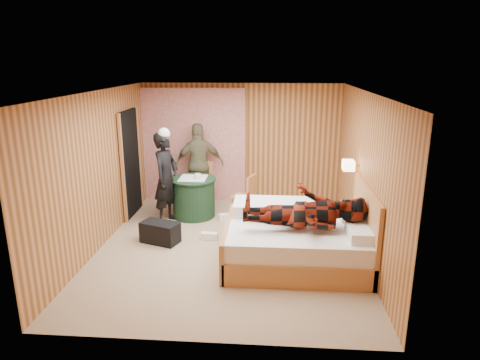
# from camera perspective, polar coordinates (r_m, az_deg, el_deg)

# --- Properties ---
(floor) EXTENTS (4.20, 5.00, 0.01)m
(floor) POSITION_cam_1_polar(r_m,az_deg,el_deg) (7.14, -1.40, -8.79)
(floor) COLOR tan
(floor) RESTS_ON ground
(ceiling) EXTENTS (4.20, 5.00, 0.01)m
(ceiling) POSITION_cam_1_polar(r_m,az_deg,el_deg) (6.51, -1.55, 11.65)
(ceiling) COLOR white
(ceiling) RESTS_ON wall_back
(wall_back) EXTENTS (4.20, 0.02, 2.50)m
(wall_back) POSITION_cam_1_polar(r_m,az_deg,el_deg) (9.14, 0.10, 4.97)
(wall_back) COLOR #C97E4D
(wall_back) RESTS_ON floor
(wall_left) EXTENTS (0.02, 5.00, 2.50)m
(wall_left) POSITION_cam_1_polar(r_m,az_deg,el_deg) (7.23, -18.27, 1.23)
(wall_left) COLOR #C97E4D
(wall_left) RESTS_ON floor
(wall_right) EXTENTS (0.02, 5.00, 2.50)m
(wall_right) POSITION_cam_1_polar(r_m,az_deg,el_deg) (6.84, 16.33, 0.57)
(wall_right) COLOR #C97E4D
(wall_right) RESTS_ON floor
(curtain) EXTENTS (2.20, 0.08, 2.40)m
(curtain) POSITION_cam_1_polar(r_m,az_deg,el_deg) (9.21, -6.17, 4.64)
(curtain) COLOR beige
(curtain) RESTS_ON floor
(doorway) EXTENTS (0.06, 0.90, 2.05)m
(doorway) POSITION_cam_1_polar(r_m,az_deg,el_deg) (8.54, -14.39, 2.14)
(doorway) COLOR black
(doorway) RESTS_ON floor
(wall_lamp) EXTENTS (0.26, 0.24, 0.16)m
(wall_lamp) POSITION_cam_1_polar(r_m,az_deg,el_deg) (7.22, 14.28, 1.92)
(wall_lamp) COLOR gold
(wall_lamp) RESTS_ON wall_right
(bed) EXTENTS (2.18, 1.72, 1.18)m
(bed) POSITION_cam_1_polar(r_m,az_deg,el_deg) (6.59, 8.01, -7.87)
(bed) COLOR tan
(bed) RESTS_ON floor
(nightstand) EXTENTS (0.38, 0.52, 0.50)m
(nightstand) POSITION_cam_1_polar(r_m,az_deg,el_deg) (7.63, 13.28, -5.46)
(nightstand) COLOR tan
(nightstand) RESTS_ON floor
(round_table) EXTENTS (0.88, 0.88, 0.78)m
(round_table) POSITION_cam_1_polar(r_m,az_deg,el_deg) (8.36, -6.19, -2.26)
(round_table) COLOR #1B3A20
(round_table) RESTS_ON floor
(chair_far) EXTENTS (0.55, 0.55, 0.93)m
(chair_far) POSITION_cam_1_polar(r_m,az_deg,el_deg) (8.96, -5.23, -0.01)
(chair_far) COLOR tan
(chair_far) RESTS_ON floor
(chair_near) EXTENTS (0.49, 0.49, 0.85)m
(chair_near) POSITION_cam_1_polar(r_m,az_deg,el_deg) (8.22, 0.90, -1.75)
(chair_near) COLOR tan
(chair_near) RESTS_ON floor
(duffel_bag) EXTENTS (0.70, 0.52, 0.35)m
(duffel_bag) POSITION_cam_1_polar(r_m,az_deg,el_deg) (7.33, -10.60, -6.87)
(duffel_bag) COLOR black
(duffel_bag) RESTS_ON floor
(sneaker_left) EXTENTS (0.30, 0.18, 0.13)m
(sneaker_left) POSITION_cam_1_polar(r_m,az_deg,el_deg) (8.20, -1.79, -4.97)
(sneaker_left) COLOR white
(sneaker_left) RESTS_ON floor
(sneaker_right) EXTENTS (0.28, 0.14, 0.12)m
(sneaker_right) POSITION_cam_1_polar(r_m,az_deg,el_deg) (7.37, -4.10, -7.50)
(sneaker_right) COLOR white
(sneaker_right) RESTS_ON floor
(woman_standing) EXTENTS (0.56, 0.71, 1.71)m
(woman_standing) POSITION_cam_1_polar(r_m,az_deg,el_deg) (8.01, -9.84, 0.26)
(woman_standing) COLOR black
(woman_standing) RESTS_ON floor
(man_at_table) EXTENTS (1.08, 0.65, 1.72)m
(man_at_table) POSITION_cam_1_polar(r_m,az_deg,el_deg) (8.92, -5.44, 2.08)
(man_at_table) COLOR #6C6A48
(man_at_table) RESTS_ON floor
(man_on_bed) EXTENTS (0.86, 0.67, 1.77)m
(man_on_bed) POSITION_cam_1_polar(r_m,az_deg,el_deg) (6.14, 8.68, -2.91)
(man_on_bed) COLOR maroon
(man_on_bed) RESTS_ON bed
(book_lower) EXTENTS (0.18, 0.23, 0.02)m
(book_lower) POSITION_cam_1_polar(r_m,az_deg,el_deg) (7.50, 13.46, -3.80)
(book_lower) COLOR white
(book_lower) RESTS_ON nightstand
(book_upper) EXTENTS (0.23, 0.27, 0.02)m
(book_upper) POSITION_cam_1_polar(r_m,az_deg,el_deg) (7.49, 13.47, -3.66)
(book_upper) COLOR white
(book_upper) RESTS_ON nightstand
(cup_nightstand) EXTENTS (0.10, 0.10, 0.09)m
(cup_nightstand) POSITION_cam_1_polar(r_m,az_deg,el_deg) (7.65, 13.28, -3.10)
(cup_nightstand) COLOR white
(cup_nightstand) RESTS_ON nightstand
(cup_table) EXTENTS (0.13, 0.13, 0.10)m
(cup_table) POSITION_cam_1_polar(r_m,az_deg,el_deg) (8.17, -5.66, 0.52)
(cup_table) COLOR white
(cup_table) RESTS_ON round_table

